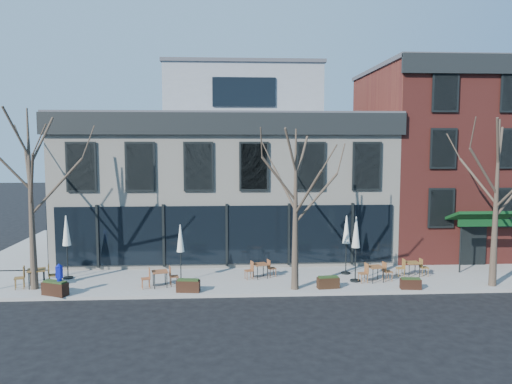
{
  "coord_description": "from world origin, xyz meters",
  "views": [
    {
      "loc": [
        0.02,
        -25.28,
        6.57
      ],
      "look_at": [
        1.62,
        2.0,
        3.89
      ],
      "focal_mm": 35.0,
      "sensor_mm": 36.0,
      "label": 1
    }
  ],
  "objects": [
    {
      "name": "umbrella_0",
      "position": [
        -7.57,
        -1.53,
        2.29
      ],
      "size": [
        0.48,
        0.48,
        3.03
      ],
      "color": "black",
      "rests_on": "sidewalk_front"
    },
    {
      "name": "sidewalk_front",
      "position": [
        3.25,
        -2.15,
        0.07
      ],
      "size": [
        33.5,
        4.7,
        0.15
      ],
      "primitive_type": "cube",
      "color": "gray",
      "rests_on": "ground"
    },
    {
      "name": "tree_corner",
      "position": [
        -8.49,
        -3.2,
        4.25
      ],
      "size": [
        3.93,
        3.98,
        7.92
      ],
      "color": "#382B21",
      "rests_on": "sidewalk_front"
    },
    {
      "name": "cafe_set_3",
      "position": [
        1.6,
        -1.98,
        0.58
      ],
      "size": [
        1.63,
        0.88,
        0.84
      ],
      "color": "brown",
      "rests_on": "sidewalk_front"
    },
    {
      "name": "red_brick_building",
      "position": [
        13.0,
        4.98,
        5.64
      ],
      "size": [
        8.2,
        11.78,
        11.18
      ],
      "color": "maroon",
      "rests_on": "ground"
    },
    {
      "name": "corner_building",
      "position": [
        0.07,
        5.07,
        4.72
      ],
      "size": [
        18.39,
        10.39,
        11.1
      ],
      "color": "beige",
      "rests_on": "ground"
    },
    {
      "name": "call_box",
      "position": [
        -7.08,
        -4.2,
        0.87
      ],
      "size": [
        0.27,
        0.27,
        1.36
      ],
      "color": "#0C169D",
      "rests_on": "sidewalk_front"
    },
    {
      "name": "planter_2",
      "position": [
        4.5,
        -3.86,
        0.42
      ],
      "size": [
        1.0,
        0.5,
        0.54
      ],
      "color": "black",
      "rests_on": "sidewalk_front"
    },
    {
      "name": "cafe_set_0",
      "position": [
        -8.5,
        -2.93,
        0.66
      ],
      "size": [
        1.92,
        0.99,
        0.99
      ],
      "color": "brown",
      "rests_on": "sidewalk_front"
    },
    {
      "name": "sidewalk_side",
      "position": [
        -11.25,
        6.0,
        0.07
      ],
      "size": [
        4.5,
        12.0,
        0.15
      ],
      "primitive_type": "cube",
      "color": "gray",
      "rests_on": "ground"
    },
    {
      "name": "umbrella_3",
      "position": [
        5.98,
        -2.84,
        2.3
      ],
      "size": [
        0.49,
        0.49,
        3.05
      ],
      "color": "black",
      "rests_on": "sidewalk_front"
    },
    {
      "name": "planter_1",
      "position": [
        -1.68,
        -4.05,
        0.43
      ],
      "size": [
        1.04,
        0.51,
        0.56
      ],
      "color": "black",
      "rests_on": "sidewalk_front"
    },
    {
      "name": "ground",
      "position": [
        0.0,
        0.0,
        0.0
      ],
      "size": [
        120.0,
        120.0,
        0.0
      ],
      "primitive_type": "plane",
      "color": "black",
      "rests_on": "ground"
    },
    {
      "name": "umbrella_1",
      "position": [
        -2.14,
        -2.41,
        2.05
      ],
      "size": [
        0.43,
        0.43,
        2.69
      ],
      "color": "black",
      "rests_on": "sidewalk_front"
    },
    {
      "name": "umbrella_4",
      "position": [
        5.86,
        -1.47,
        2.2
      ],
      "size": [
        0.46,
        0.46,
        2.9
      ],
      "color": "black",
      "rests_on": "sidewalk_front"
    },
    {
      "name": "cafe_set_2",
      "position": [
        -2.99,
        -3.24,
        0.61
      ],
      "size": [
        1.73,
        0.84,
        0.89
      ],
      "color": "brown",
      "rests_on": "sidewalk_front"
    },
    {
      "name": "cafe_set_5",
      "position": [
        8.97,
        -2.11,
        0.58
      ],
      "size": [
        1.61,
        0.67,
        0.84
      ],
      "color": "brown",
      "rests_on": "sidewalk_front"
    },
    {
      "name": "tree_right",
      "position": [
        12.01,
        -3.9,
        4.02
      ],
      "size": [
        3.72,
        3.77,
        7.48
      ],
      "color": "#382B21",
      "rests_on": "sidewalk_front"
    },
    {
      "name": "planter_0",
      "position": [
        -7.27,
        -4.2,
        0.46
      ],
      "size": [
        1.19,
        0.85,
        0.62
      ],
      "color": "black",
      "rests_on": "sidewalk_front"
    },
    {
      "name": "cafe_set_4",
      "position": [
        6.9,
        -2.95,
        0.61
      ],
      "size": [
        1.73,
        0.8,
        0.89
      ],
      "color": "brown",
      "rests_on": "sidewalk_front"
    },
    {
      "name": "planter_3",
      "position": [
        8.11,
        -4.2,
        0.4
      ],
      "size": [
        0.92,
        0.45,
        0.5
      ],
      "color": "black",
      "rests_on": "sidewalk_front"
    },
    {
      "name": "tree_mid",
      "position": [
        3.01,
        -3.9,
        3.79
      ],
      "size": [
        3.5,
        3.55,
        7.04
      ],
      "color": "#382B21",
      "rests_on": "sidewalk_front"
    }
  ]
}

